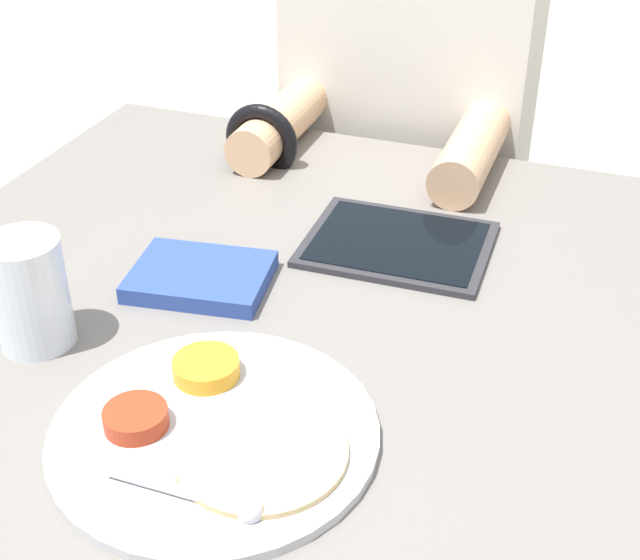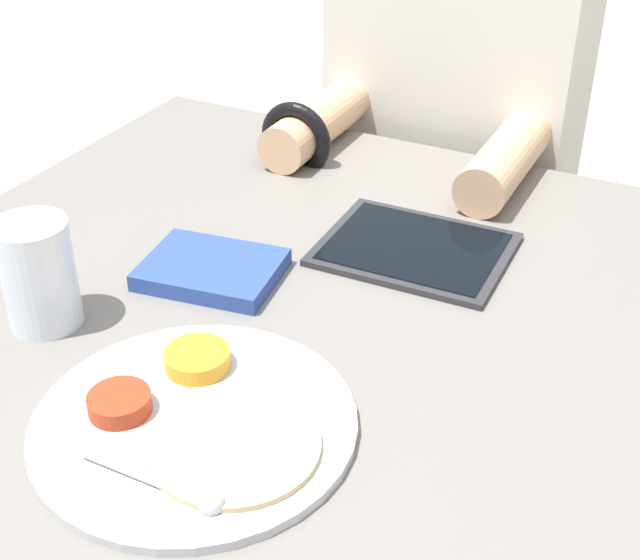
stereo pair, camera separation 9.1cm
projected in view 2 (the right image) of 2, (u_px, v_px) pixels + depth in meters
thali_tray at (195, 422)px, 0.81m from camera, size 0.30×0.30×0.03m
red_notebook at (212, 271)px, 1.02m from camera, size 0.17×0.14×0.02m
tablet_device at (415, 249)px, 1.07m from camera, size 0.22×0.18×0.01m
person_diner at (447, 193)px, 1.52m from camera, size 0.39×0.44×1.19m
drinking_glass at (38, 274)px, 0.92m from camera, size 0.08×0.08×0.12m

